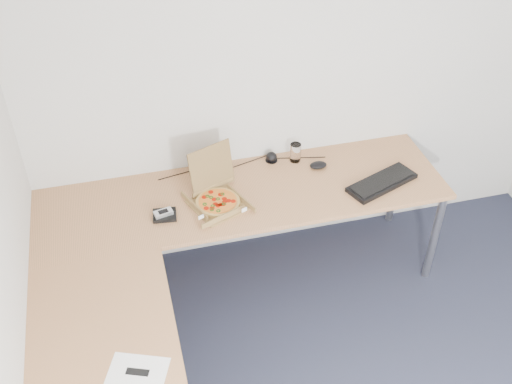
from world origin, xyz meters
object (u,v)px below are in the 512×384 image
object	(u,v)px
desk	(204,253)
keyboard	(382,183)
pizza_box	(217,199)
drinking_glass	(295,152)
wallet	(165,215)

from	to	relation	value
desk	keyboard	bearing A→B (deg)	13.90
desk	pizza_box	world-z (taller)	pizza_box
drinking_glass	wallet	size ratio (longest dim) A/B	0.93
wallet	pizza_box	bearing A→B (deg)	14.12
pizza_box	keyboard	size ratio (longest dim) A/B	0.74
drinking_glass	keyboard	xyz separation A→B (m)	(0.44, -0.38, -0.05)
pizza_box	drinking_glass	world-z (taller)	pizza_box
pizza_box	wallet	world-z (taller)	pizza_box
desk	wallet	distance (m)	0.37
keyboard	pizza_box	bearing A→B (deg)	154.57
desk	drinking_glass	world-z (taller)	drinking_glass
drinking_glass	keyboard	world-z (taller)	drinking_glass
drinking_glass	keyboard	bearing A→B (deg)	-40.57
pizza_box	wallet	distance (m)	0.33
keyboard	drinking_glass	bearing A→B (deg)	118.38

